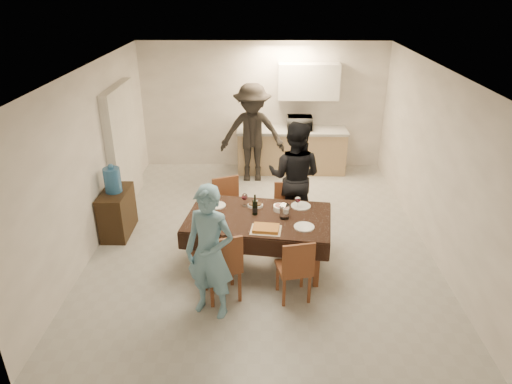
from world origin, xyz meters
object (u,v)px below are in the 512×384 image
at_px(person_near, 210,253).
at_px(person_far, 294,177).
at_px(person_kitchen, 252,133).
at_px(water_pitcher, 284,212).
at_px(wine_bottle, 255,205).
at_px(microwave, 300,123).
at_px(dining_table, 259,218).
at_px(water_jug, 112,180).
at_px(console, 117,212).
at_px(savoury_tart, 266,228).

relative_size(person_near, person_far, 0.94).
bearing_deg(person_kitchen, water_pitcher, -80.57).
distance_m(wine_bottle, microwave, 3.50).
bearing_deg(dining_table, microwave, 84.62).
height_order(dining_table, person_kitchen, person_kitchen).
distance_m(microwave, person_far, 2.41).
xyz_separation_m(person_far, person_kitchen, (-0.71, 1.94, 0.08)).
height_order(wine_bottle, microwave, microwave).
xyz_separation_m(water_jug, person_far, (2.79, 0.24, -0.03)).
relative_size(dining_table, water_pitcher, 10.32).
relative_size(water_jug, person_near, 0.23).
distance_m(dining_table, wine_bottle, 0.20).
xyz_separation_m(dining_table, wine_bottle, (-0.05, 0.05, 0.18)).
xyz_separation_m(person_near, person_kitchen, (0.39, 4.04, 0.13)).
xyz_separation_m(dining_table, console, (-2.24, 0.81, -0.36)).
relative_size(wine_bottle, water_pitcher, 1.49).
relative_size(water_jug, wine_bottle, 1.29).
bearing_deg(water_jug, wine_bottle, -19.29).
distance_m(wine_bottle, water_pitcher, 0.42).
distance_m(microwave, person_kitchen, 1.05).
bearing_deg(dining_table, person_kitchen, 100.56).
relative_size(console, person_far, 0.44).
bearing_deg(console, wine_bottle, -19.29).
height_order(person_far, person_kitchen, person_kitchen).
relative_size(water_pitcher, person_kitchen, 0.10).
bearing_deg(microwave, person_far, 84.20).
xyz_separation_m(console, person_kitchen, (2.08, 2.18, 0.60)).
height_order(water_jug, microwave, microwave).
height_order(water_jug, person_far, person_far).
xyz_separation_m(dining_table, water_jug, (-2.24, 0.81, 0.20)).
bearing_deg(person_far, wine_bottle, 76.88).
xyz_separation_m(water_jug, person_near, (1.69, -1.86, -0.08)).
relative_size(water_jug, person_kitchen, 0.20).
bearing_deg(water_pitcher, savoury_tart, -127.15).
relative_size(dining_table, microwave, 4.19).
bearing_deg(console, microwave, 40.97).
distance_m(console, savoury_tart, 2.66).
bearing_deg(console, person_far, 4.83).
bearing_deg(wine_bottle, console, 160.71).
relative_size(savoury_tart, microwave, 0.79).
height_order(person_near, person_far, person_far).
xyz_separation_m(water_pitcher, person_far, (0.20, 1.10, 0.03)).
bearing_deg(person_far, savoury_tart, 90.37).
xyz_separation_m(dining_table, person_kitchen, (-0.16, 2.99, 0.25)).
bearing_deg(microwave, water_pitcher, 82.77).
bearing_deg(savoury_tart, water_jug, 152.91).
height_order(console, water_pitcher, water_pitcher).
relative_size(water_jug, savoury_tart, 0.98).
height_order(dining_table, console, dining_table).
distance_m(savoury_tart, microwave, 3.90).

